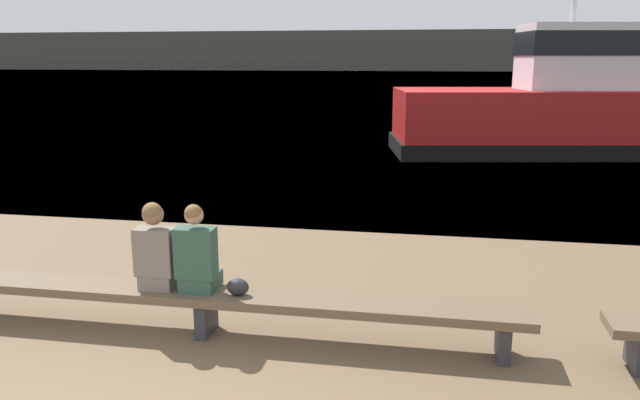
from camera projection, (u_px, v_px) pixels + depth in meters
name	position (u px, v px, depth m)	size (l,w,h in m)	color
water_surface	(424.00, 72.00, 125.87)	(240.00, 240.00, 0.00)	#426B8E
far_shoreline	(425.00, 51.00, 134.70)	(600.00, 12.00, 8.38)	#4C4C42
bench_main	(206.00, 299.00, 6.63)	(6.75, 0.48, 0.48)	brown
person_left	(156.00, 251.00, 6.62)	(0.42, 0.43, 0.96)	#70665B
person_right	(197.00, 255.00, 6.55)	(0.42, 0.42, 0.96)	#2D4C3D
shopping_bag	(238.00, 287.00, 6.50)	(0.24, 0.17, 0.18)	#232328
tugboat_red	(563.00, 113.00, 18.98)	(10.47, 5.07, 6.00)	#A81919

